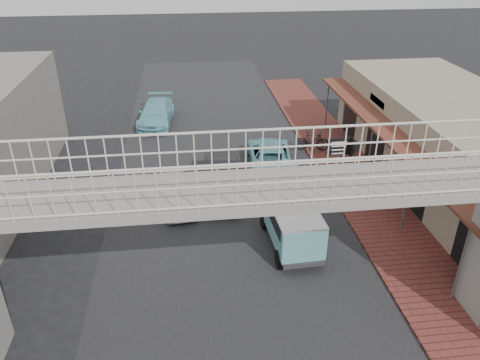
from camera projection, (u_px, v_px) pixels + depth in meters
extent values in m
plane|color=black|center=(234.00, 259.00, 17.36)|extent=(120.00, 120.00, 0.00)
cube|color=black|center=(234.00, 259.00, 17.35)|extent=(10.00, 60.00, 0.01)
cube|color=brown|center=(373.00, 206.00, 20.65)|extent=(3.00, 40.00, 0.10)
cube|color=gray|center=(466.00, 151.00, 21.09)|extent=(6.00, 18.00, 4.00)
cube|color=brown|center=(399.00, 136.00, 20.32)|extent=(1.80, 18.00, 0.12)
cube|color=silver|center=(378.00, 101.00, 23.24)|extent=(0.08, 2.60, 0.90)
cube|color=#B21914|center=(444.00, 156.00, 17.54)|extent=(0.08, 2.20, 0.80)
cube|color=gray|center=(251.00, 191.00, 11.45)|extent=(14.00, 2.00, 0.24)
cube|color=beige|center=(246.00, 151.00, 11.97)|extent=(14.00, 0.08, 1.10)
cube|color=beige|center=(257.00, 186.00, 10.30)|extent=(14.00, 0.08, 1.10)
imported|color=silver|center=(177.00, 193.00, 20.50)|extent=(1.89, 3.75, 1.22)
imported|color=black|center=(222.00, 178.00, 21.40)|extent=(1.86, 4.74, 1.54)
imported|color=#6BB2BA|center=(270.00, 155.00, 23.92)|extent=(2.65, 4.94, 1.32)
imported|color=#73BDC8|center=(156.00, 113.00, 29.38)|extent=(2.43, 4.94, 1.38)
cylinder|color=black|center=(264.00, 221.00, 19.05)|extent=(0.26, 0.67, 0.66)
cylinder|color=black|center=(299.00, 217.00, 19.27)|extent=(0.26, 0.67, 0.66)
cylinder|color=black|center=(280.00, 259.00, 16.82)|extent=(0.26, 0.67, 0.66)
cylinder|color=black|center=(319.00, 255.00, 17.05)|extent=(0.26, 0.67, 0.66)
cube|color=#68B2B4|center=(293.00, 224.00, 17.43)|extent=(1.77, 3.11, 1.28)
cube|color=#68B2B4|center=(281.00, 205.00, 19.06)|extent=(1.58, 0.93, 0.85)
cube|color=black|center=(294.00, 216.00, 17.27)|extent=(1.78, 2.55, 0.47)
cube|color=silver|center=(294.00, 208.00, 17.12)|extent=(1.79, 3.11, 0.06)
imported|color=black|center=(311.00, 142.00, 25.75)|extent=(1.57, 0.67, 0.81)
imported|color=black|center=(312.00, 141.00, 25.51)|extent=(1.91, 0.92, 1.11)
cylinder|color=#59595B|center=(337.00, 165.00, 21.16)|extent=(0.09, 0.09, 2.59)
cube|color=black|center=(339.00, 147.00, 20.70)|extent=(1.07, 0.07, 0.80)
cone|color=black|center=(356.00, 146.00, 20.78)|extent=(0.55, 0.99, 0.98)
cube|color=white|center=(339.00, 148.00, 20.68)|extent=(0.71, 0.02, 0.54)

